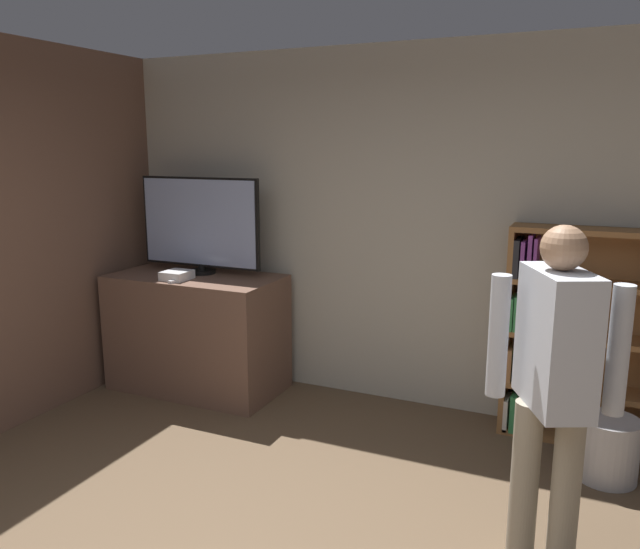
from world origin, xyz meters
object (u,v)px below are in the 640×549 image
object	(u,v)px
waste_bin	(608,449)
television	(200,224)
game_console	(177,275)
person	(554,375)
bookshelf	(568,337)

from	to	relation	value
waste_bin	television	bearing A→B (deg)	174.56
television	game_console	world-z (taller)	television
game_console	person	bearing A→B (deg)	-20.27
television	person	world-z (taller)	television
bookshelf	person	size ratio (longest dim) A/B	0.88
person	waste_bin	bearing A→B (deg)	138.99
television	bookshelf	world-z (taller)	television
game_console	waste_bin	bearing A→B (deg)	-0.27
television	game_console	size ratio (longest dim) A/B	5.14
game_console	bookshelf	distance (m)	2.89
television	bookshelf	size ratio (longest dim) A/B	0.74
game_console	bookshelf	xyz separation A→B (m)	(2.83, 0.47, -0.27)
waste_bin	game_console	bearing A→B (deg)	179.73
person	waste_bin	size ratio (longest dim) A/B	4.31
game_console	bookshelf	size ratio (longest dim) A/B	0.14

